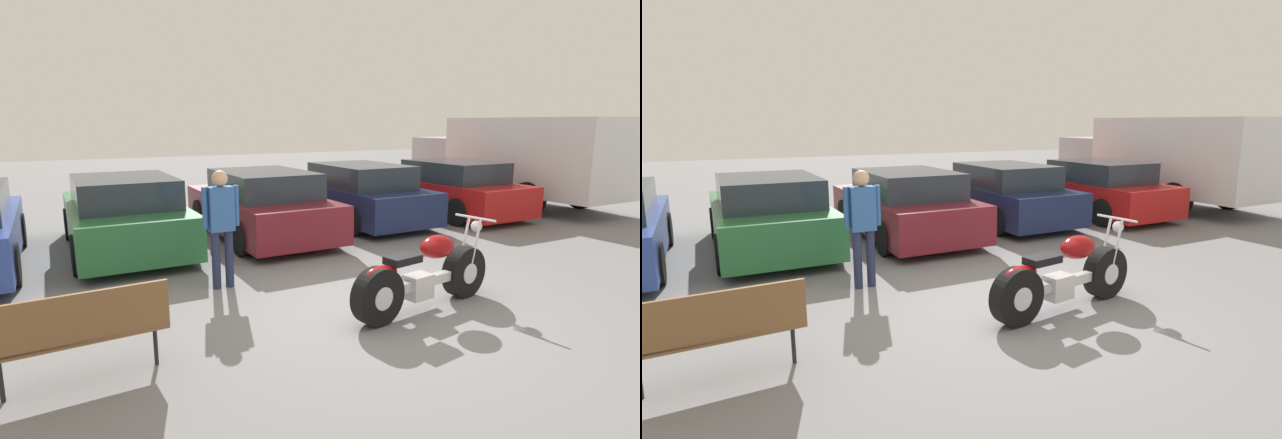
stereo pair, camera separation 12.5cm
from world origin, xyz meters
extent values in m
plane|color=slate|center=(0.00, 0.00, 0.00)|extent=(60.00, 60.00, 0.00)
cylinder|color=black|center=(1.36, -0.18, 0.34)|extent=(0.70, 0.30, 0.68)
cylinder|color=silver|center=(1.36, -0.18, 0.34)|extent=(0.30, 0.26, 0.27)
cylinder|color=black|center=(-0.20, -0.42, 0.34)|extent=(0.70, 0.30, 0.68)
cylinder|color=silver|center=(-0.20, -0.42, 0.34)|extent=(0.30, 0.26, 0.27)
cube|color=silver|center=(0.58, -0.30, 0.36)|extent=(1.21, 0.29, 0.12)
cube|color=silver|center=(0.47, -0.32, 0.32)|extent=(0.37, 0.29, 0.30)
ellipsoid|color=maroon|center=(0.80, -0.27, 0.77)|extent=(0.57, 0.41, 0.29)
cube|color=black|center=(0.19, -0.36, 0.71)|extent=(0.47, 0.30, 0.09)
ellipsoid|color=maroon|center=(-0.15, -0.41, 0.59)|extent=(0.50, 0.27, 0.20)
cylinder|color=silver|center=(1.47, -0.26, 0.70)|extent=(0.22, 0.07, 0.72)
cylinder|color=silver|center=(1.44, -0.08, 0.70)|extent=(0.22, 0.07, 0.72)
cylinder|color=silver|center=(1.54, -0.15, 1.05)|extent=(0.13, 0.62, 0.03)
sphere|color=silver|center=(1.58, -0.15, 0.93)|extent=(0.15, 0.15, 0.15)
cylinder|color=silver|center=(0.23, -0.21, 0.22)|extent=(1.21, 0.26, 0.08)
cylinder|color=black|center=(-3.95, 5.83, 0.32)|extent=(0.20, 0.63, 0.63)
cylinder|color=black|center=(-3.95, 3.17, 0.32)|extent=(0.20, 0.63, 0.63)
cube|color=#286B38|center=(-2.23, 4.70, 0.51)|extent=(1.83, 4.29, 0.71)
cube|color=#28333D|center=(-2.23, 4.44, 1.11)|extent=(1.61, 2.23, 0.49)
cylinder|color=black|center=(-3.09, 6.03, 0.32)|extent=(0.20, 0.63, 0.63)
cylinder|color=black|center=(-1.38, 6.03, 0.32)|extent=(0.20, 0.63, 0.63)
cylinder|color=black|center=(-3.09, 3.36, 0.32)|extent=(0.20, 0.63, 0.63)
cylinder|color=black|center=(-1.38, 3.36, 0.32)|extent=(0.20, 0.63, 0.63)
cube|color=maroon|center=(0.34, 4.52, 0.51)|extent=(1.83, 4.29, 0.71)
cube|color=#28333D|center=(0.34, 4.26, 1.11)|extent=(1.61, 2.23, 0.49)
cylinder|color=black|center=(-0.51, 5.85, 0.32)|extent=(0.20, 0.63, 0.63)
cylinder|color=black|center=(1.19, 5.85, 0.32)|extent=(0.20, 0.63, 0.63)
cylinder|color=black|center=(-0.51, 3.19, 0.32)|extent=(0.20, 0.63, 0.63)
cylinder|color=black|center=(1.19, 3.19, 0.32)|extent=(0.20, 0.63, 0.63)
cube|color=#19234C|center=(2.91, 4.94, 0.51)|extent=(1.83, 4.29, 0.71)
cube|color=#28333D|center=(2.91, 4.68, 1.11)|extent=(1.61, 2.23, 0.49)
cylinder|color=black|center=(2.06, 6.27, 0.32)|extent=(0.20, 0.63, 0.63)
cylinder|color=black|center=(3.77, 6.27, 0.32)|extent=(0.20, 0.63, 0.63)
cylinder|color=black|center=(2.06, 3.61, 0.32)|extent=(0.20, 0.63, 0.63)
cylinder|color=black|center=(3.77, 3.61, 0.32)|extent=(0.20, 0.63, 0.63)
cube|color=red|center=(5.48, 4.64, 0.51)|extent=(1.83, 4.29, 0.71)
cube|color=#28333D|center=(5.48, 4.38, 1.11)|extent=(1.61, 2.23, 0.49)
cylinder|color=black|center=(4.63, 5.97, 0.32)|extent=(0.20, 0.63, 0.63)
cylinder|color=black|center=(6.34, 5.97, 0.32)|extent=(0.20, 0.63, 0.63)
cylinder|color=black|center=(4.63, 3.31, 0.32)|extent=(0.20, 0.63, 0.63)
cylinder|color=black|center=(6.34, 3.31, 0.32)|extent=(0.20, 0.63, 0.63)
cube|color=silver|center=(8.19, 4.15, 1.43)|extent=(2.25, 4.60, 1.98)
cube|color=#B2B2B7|center=(8.19, 7.26, 1.14)|extent=(2.16, 1.62, 1.39)
cylinder|color=black|center=(7.15, 7.26, 0.42)|extent=(0.24, 0.84, 0.84)
cylinder|color=black|center=(9.24, 7.26, 0.42)|extent=(0.24, 0.84, 0.84)
cylinder|color=black|center=(7.15, 3.46, 0.42)|extent=(0.24, 0.84, 0.84)
cylinder|color=black|center=(9.24, 3.46, 0.42)|extent=(0.24, 0.84, 0.84)
cube|color=brown|center=(-3.26, -0.22, 0.45)|extent=(1.48, 0.47, 0.05)
cube|color=brown|center=(-3.25, -0.40, 0.67)|extent=(1.46, 0.12, 0.44)
cylinder|color=black|center=(-3.88, -0.26, 0.23)|extent=(0.04, 0.04, 0.45)
cylinder|color=black|center=(-2.63, -0.19, 0.23)|extent=(0.04, 0.04, 0.45)
cylinder|color=#232847|center=(-1.44, 1.71, 0.41)|extent=(0.12, 0.12, 0.82)
cylinder|color=#232847|center=(-1.25, 1.71, 0.41)|extent=(0.12, 0.12, 0.82)
cube|color=#2D5999|center=(-1.34, 1.71, 1.13)|extent=(0.34, 0.20, 0.62)
cylinder|color=#2D5999|center=(-1.56, 1.71, 1.16)|extent=(0.08, 0.08, 0.57)
cylinder|color=#2D5999|center=(-1.12, 1.71, 1.16)|extent=(0.08, 0.08, 0.57)
sphere|color=tan|center=(-1.34, 1.71, 1.55)|extent=(0.22, 0.22, 0.22)
camera|label=1|loc=(-3.39, -4.86, 2.29)|focal=28.00mm
camera|label=2|loc=(-3.27, -4.92, 2.29)|focal=28.00mm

